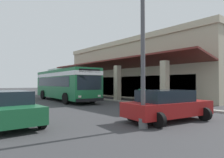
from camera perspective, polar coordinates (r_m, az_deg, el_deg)
name	(u,v)px	position (r m, az deg, el deg)	size (l,w,h in m)	color
ground	(116,96)	(28.52, 1.16, -4.80)	(120.00, 120.00, 0.00)	#38383A
curb_strip	(97,99)	(23.10, -4.38, -5.51)	(28.49, 0.50, 0.12)	#9E998E
plaza_building	(152,71)	(29.61, 11.22, 2.33)	(24.04, 15.72, 7.20)	#B2A88E
transit_bus	(64,83)	(21.58, -13.31, -1.02)	(11.36, 3.35, 3.34)	#196638
parked_sedan_red	(167,105)	(10.10, 15.35, -7.13)	(2.82, 4.60, 1.47)	maroon
parked_sedan_green	(7,108)	(9.79, -27.38, -7.24)	(4.44, 2.08, 1.47)	#195933
pedestrian	(142,97)	(13.53, 8.48, -4.96)	(0.67, 0.30, 1.63)	navy
potted_palm	(90,91)	(26.81, -6.25, -3.25)	(1.89, 1.81, 3.16)	brown
lot_light_pole	(143,32)	(8.49, 8.67, 12.95)	(0.60, 0.60, 7.22)	#59595B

